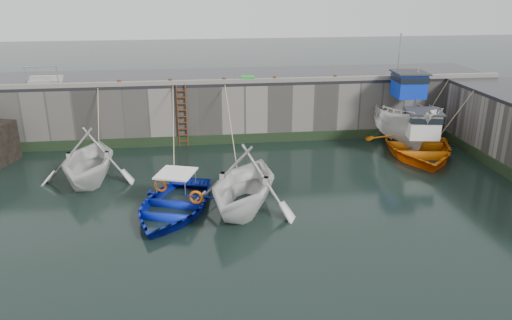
{
  "coord_description": "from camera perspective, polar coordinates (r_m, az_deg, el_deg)",
  "views": [
    {
      "loc": [
        -1.4,
        -14.92,
        8.08
      ],
      "look_at": [
        1.02,
        3.98,
        1.2
      ],
      "focal_mm": 35.0,
      "sensor_mm": 36.0,
      "label": 1
    }
  ],
  "objects": [
    {
      "name": "boat_near_blacktrim_rope",
      "position": [
        23.68,
        -2.72,
        -0.12
      ],
      "size": [
        0.04,
        6.05,
        3.1
      ],
      "primitive_type": null,
      "color": "tan",
      "rests_on": "ground"
    },
    {
      "name": "boat_near_blue",
      "position": [
        18.88,
        -9.45,
        -5.79
      ],
      "size": [
        5.0,
        5.91,
        1.04
      ],
      "primitive_type": "imported",
      "rotation": [
        0.0,
        0.0,
        -0.32
      ],
      "color": "#0B1EA9",
      "rests_on": "ground"
    },
    {
      "name": "fish_crate",
      "position": [
        25.82,
        -0.96,
        9.22
      ],
      "size": [
        0.7,
        0.45,
        0.31
      ],
      "primitive_type": "cube",
      "rotation": [
        0.0,
        0.0,
        -0.12
      ],
      "color": "green",
      "rests_on": "road_back"
    },
    {
      "name": "boat_near_white_rope",
      "position": [
        25.75,
        -17.08,
        0.66
      ],
      "size": [
        0.04,
        3.16,
        3.1
      ],
      "primitive_type": null,
      "color": "tan",
      "rests_on": "ground"
    },
    {
      "name": "ladder",
      "position": [
        25.68,
        -8.44,
        5.0
      ],
      "size": [
        0.51,
        0.08,
        3.2
      ],
      "color": "#3F1E0F",
      "rests_on": "ground"
    },
    {
      "name": "bollard_d",
      "position": [
        25.97,
        2.15,
        9.23
      ],
      "size": [
        0.18,
        0.18,
        0.28
      ],
      "primitive_type": "cylinder",
      "color": "#3F1E0F",
      "rests_on": "road_back"
    },
    {
      "name": "boat_near_blue_rope",
      "position": [
        23.67,
        -9.1,
        -0.37
      ],
      "size": [
        0.04,
        5.99,
        3.1
      ],
      "primitive_type": null,
      "color": "tan",
      "rests_on": "ground"
    },
    {
      "name": "boat_far_orange",
      "position": [
        25.95,
        17.89,
        1.73
      ],
      "size": [
        5.81,
        7.3,
        4.36
      ],
      "rotation": [
        0.0,
        0.0,
        -0.19
      ],
      "color": "orange",
      "rests_on": "ground"
    },
    {
      "name": "kerb_back",
      "position": [
        25.57,
        -4.09,
        8.94
      ],
      "size": [
        30.0,
        0.3,
        0.2
      ],
      "primitive_type": "cube",
      "color": "slate",
      "rests_on": "road_back"
    },
    {
      "name": "bollard_c",
      "position": [
        25.67,
        -3.65,
        9.08
      ],
      "size": [
        0.18,
        0.18,
        0.28
      ],
      "primitive_type": "cylinder",
      "color": "#3F1E0F",
      "rests_on": "road_back"
    },
    {
      "name": "ground",
      "position": [
        17.03,
        -1.73,
        -8.49
      ],
      "size": [
        120.0,
        120.0,
        0.0
      ],
      "primitive_type": "plane",
      "color": "black",
      "rests_on": "ground"
    },
    {
      "name": "boat_far_white",
      "position": [
        27.59,
        16.27,
        4.58
      ],
      "size": [
        3.16,
        7.47,
        5.83
      ],
      "rotation": [
        0.0,
        0.0,
        -0.06
      ],
      "color": "white",
      "rests_on": "ground"
    },
    {
      "name": "road_back",
      "position": [
        27.91,
        -4.38,
        9.48
      ],
      "size": [
        30.0,
        5.0,
        0.16
      ],
      "primitive_type": "cube",
      "color": "black",
      "rests_on": "quay_back"
    },
    {
      "name": "boat_near_white",
      "position": [
        22.61,
        -18.39,
        -2.15
      ],
      "size": [
        4.35,
        4.99,
        2.55
      ],
      "primitive_type": "imported",
      "rotation": [
        0.0,
        0.0,
        -0.04
      ],
      "color": "silver",
      "rests_on": "ground"
    },
    {
      "name": "bollard_b",
      "position": [
        25.65,
        -9.75,
        8.83
      ],
      "size": [
        0.18,
        0.18,
        0.28
      ],
      "primitive_type": "cylinder",
      "color": "#3F1E0F",
      "rests_on": "road_back"
    },
    {
      "name": "railing",
      "position": [
        27.59,
        -22.9,
        8.46
      ],
      "size": [
        1.6,
        1.05,
        1.0
      ],
      "color": "#A5A8AD",
      "rests_on": "road_back"
    },
    {
      "name": "quay_back",
      "position": [
        28.24,
        -4.29,
        6.32
      ],
      "size": [
        30.0,
        5.0,
        3.0
      ],
      "primitive_type": "cube",
      "color": "slate",
      "rests_on": "ground"
    },
    {
      "name": "bollard_a",
      "position": [
        25.88,
        -15.35,
        8.51
      ],
      "size": [
        0.18,
        0.18,
        0.28
      ],
      "primitive_type": "cylinder",
      "color": "#3F1E0F",
      "rests_on": "road_back"
    },
    {
      "name": "algae_back",
      "position": [
        26.13,
        -3.9,
        2.36
      ],
      "size": [
        30.0,
        0.08,
        0.5
      ],
      "primitive_type": "cube",
      "color": "black",
      "rests_on": "ground"
    },
    {
      "name": "bollard_e",
      "position": [
        26.67,
        9.04,
        9.29
      ],
      "size": [
        0.18,
        0.18,
        0.28
      ],
      "primitive_type": "cylinder",
      "color": "#3F1E0F",
      "rests_on": "road_back"
    },
    {
      "name": "boat_near_blacktrim",
      "position": [
        18.87,
        -1.4,
        -5.51
      ],
      "size": [
        6.08,
        6.45,
        2.7
      ],
      "primitive_type": "imported",
      "rotation": [
        0.0,
        0.0,
        -0.4
      ],
      "color": "silver",
      "rests_on": "ground"
    }
  ]
}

